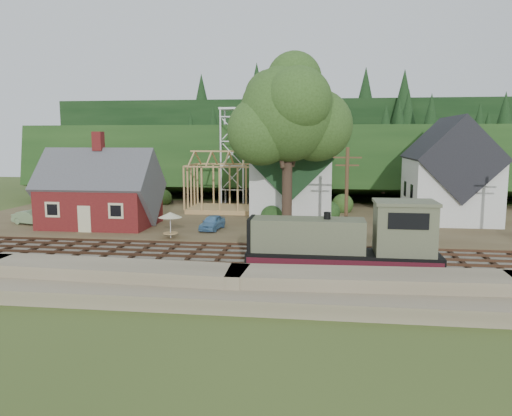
# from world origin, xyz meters

# --- Properties ---
(ground) EXTENTS (140.00, 140.00, 0.00)m
(ground) POSITION_xyz_m (0.00, 0.00, 0.00)
(ground) COLOR #384C1E
(ground) RESTS_ON ground
(embankment) EXTENTS (64.00, 5.00, 1.60)m
(embankment) POSITION_xyz_m (0.00, -8.50, 0.00)
(embankment) COLOR #7F7259
(embankment) RESTS_ON ground
(railroad_bed) EXTENTS (64.00, 11.00, 0.16)m
(railroad_bed) POSITION_xyz_m (0.00, 0.00, 0.08)
(railroad_bed) COLOR #726B5B
(railroad_bed) RESTS_ON ground
(village_flat) EXTENTS (64.00, 26.00, 0.30)m
(village_flat) POSITION_xyz_m (0.00, 18.00, 0.15)
(village_flat) COLOR brown
(village_flat) RESTS_ON ground
(hillside) EXTENTS (70.00, 28.96, 12.74)m
(hillside) POSITION_xyz_m (0.00, 42.00, 0.00)
(hillside) COLOR #1E3F19
(hillside) RESTS_ON ground
(ridge) EXTENTS (80.00, 20.00, 12.00)m
(ridge) POSITION_xyz_m (0.00, 58.00, 0.00)
(ridge) COLOR black
(ridge) RESTS_ON ground
(depot) EXTENTS (10.80, 7.41, 9.00)m
(depot) POSITION_xyz_m (-16.00, 11.00, 3.21)
(depot) COLOR #5B1518
(depot) RESTS_ON village_flat
(church) EXTENTS (8.40, 15.17, 13.00)m
(church) POSITION_xyz_m (2.00, 19.68, 5.18)
(church) COLOR silver
(church) RESTS_ON village_flat
(farmhouse) EXTENTS (8.40, 10.80, 10.60)m
(farmhouse) POSITION_xyz_m (18.00, 19.00, 4.87)
(farmhouse) COLOR silver
(farmhouse) RESTS_ON village_flat
(timber_frame) EXTENTS (8.20, 6.20, 6.99)m
(timber_frame) POSITION_xyz_m (-6.00, 22.00, 3.27)
(timber_frame) COLOR tan
(timber_frame) RESTS_ON village_flat
(lattice_tower) EXTENTS (3.20, 3.20, 12.12)m
(lattice_tower) POSITION_xyz_m (-6.00, 28.00, 10.03)
(lattice_tower) COLOR silver
(lattice_tower) RESTS_ON village_flat
(big_tree) EXTENTS (10.90, 8.40, 14.70)m
(big_tree) POSITION_xyz_m (2.17, 10.08, 10.22)
(big_tree) COLOR #38281E
(big_tree) RESTS_ON village_flat
(telegraph_pole_near) EXTENTS (2.20, 0.28, 8.00)m
(telegraph_pole_near) POSITION_xyz_m (7.00, 5.20, 4.25)
(telegraph_pole_near) COLOR #4C331E
(telegraph_pole_near) RESTS_ON ground
(locomotive) EXTENTS (11.80, 2.95, 4.73)m
(locomotive) POSITION_xyz_m (6.88, -3.00, 2.10)
(locomotive) COLOR black
(locomotive) RESTS_ON railroad_bed
(car_blue) EXTENTS (2.03, 4.07, 1.33)m
(car_blue) POSITION_xyz_m (-4.92, 10.30, 0.97)
(car_blue) COLOR #5A91C1
(car_blue) RESTS_ON village_flat
(car_green) EXTENTS (4.30, 2.49, 1.34)m
(car_green) POSITION_xyz_m (-23.06, 10.68, 0.97)
(car_green) COLOR gray
(car_green) RESTS_ON village_flat
(car_red) EXTENTS (4.00, 1.92, 1.10)m
(car_red) POSITION_xyz_m (19.99, 17.85, 0.85)
(car_red) COLOR red
(car_red) RESTS_ON village_flat
(patio_set) EXTENTS (1.98, 1.98, 2.20)m
(patio_set) POSITION_xyz_m (-7.58, 6.07, 2.17)
(patio_set) COLOR silver
(patio_set) RESTS_ON village_flat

